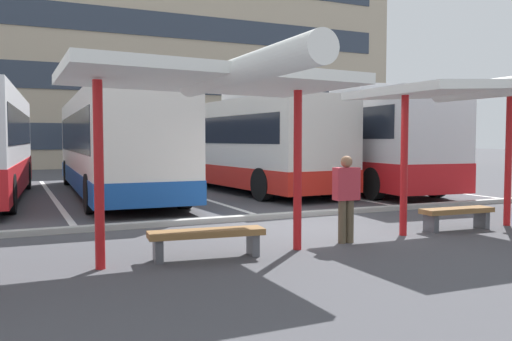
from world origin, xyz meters
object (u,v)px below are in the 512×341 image
Objects in this scene: coach_bus_1 at (113,145)px; waiting_shelter_2 at (471,93)px; coach_bus_3 at (342,142)px; coach_bus_2 at (237,145)px; waiting_shelter_1 at (212,82)px; bench_1 at (207,237)px; waiting_passenger_0 at (346,194)px; bench_2 at (457,214)px.

coach_bus_1 reaches higher than waiting_shelter_2.
coach_bus_3 is 2.53× the size of waiting_shelter_2.
coach_bus_2 is 2.41× the size of waiting_shelter_1.
bench_1 is 2.74m from waiting_passenger_0.
waiting_shelter_2 is 2.82× the size of bench_2.
bench_2 is 2.91m from waiting_passenger_0.
waiting_passenger_0 is (2.68, 0.40, -1.82)m from waiting_shelter_1.
coach_bus_1 is 1.08× the size of coach_bus_2.
bench_1 is 1.13× the size of bench_2.
coach_bus_3 reaches higher than coach_bus_1.
coach_bus_3 is at bearing 47.71° from waiting_shelter_1.
coach_bus_2 is at bearing 65.02° from bench_1.
coach_bus_2 is at bearing 65.56° from waiting_shelter_1.
bench_2 is (5.53, 0.33, -0.01)m from bench_1.
coach_bus_1 is 4.63m from coach_bus_2.
bench_2 is at bearing -87.15° from coach_bus_2.
bench_1 is at bearing -176.53° from bench_2.
coach_bus_2 reaches higher than waiting_shelter_1.
bench_1 is 1.18× the size of waiting_passenger_0.
coach_bus_3 is 10.00m from waiting_shelter_2.
coach_bus_1 is at bearing 87.86° from bench_1.
bench_1 and bench_2 have the same top height.
waiting_passenger_0 is at bearing 8.57° from waiting_shelter_1.
coach_bus_1 is at bearing 87.92° from waiting_shelter_1.
waiting_shelter_2 reaches higher than bench_2.
coach_bus_3 is at bearing 70.12° from bench_2.
coach_bus_3 is 13.14m from waiting_shelter_1.
waiting_shelter_2 is (5.53, 0.04, 2.43)m from bench_1.
bench_1 is 6.04m from waiting_shelter_2.
coach_bus_3 is 12.98m from bench_1.
coach_bus_3 is 7.44× the size of waiting_passenger_0.
coach_bus_1 is 2.61× the size of waiting_shelter_1.
bench_2 is at bearing -63.13° from coach_bus_1.
coach_bus_2 is 6.25× the size of bench_1.
coach_bus_1 reaches higher than bench_2.
waiting_shelter_1 is 6.04m from bench_2.
waiting_shelter_2 reaches higher than waiting_passenger_0.
waiting_passenger_0 is at bearing -176.00° from bench_2.
waiting_shelter_2 is at bearing 0.40° from bench_1.
coach_bus_1 is 8.49m from coach_bus_3.
bench_1 is (0.00, 0.27, -2.36)m from waiting_shelter_1.
coach_bus_1 is 7.63× the size of bench_2.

